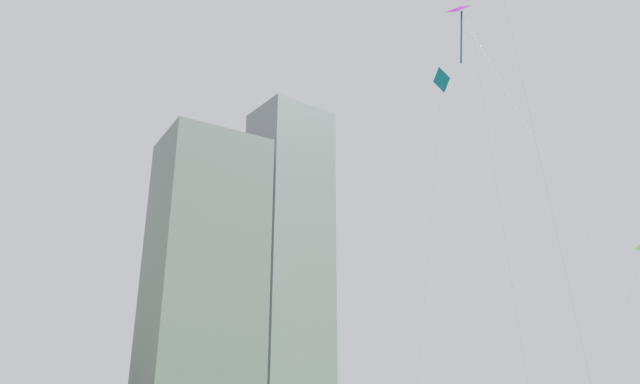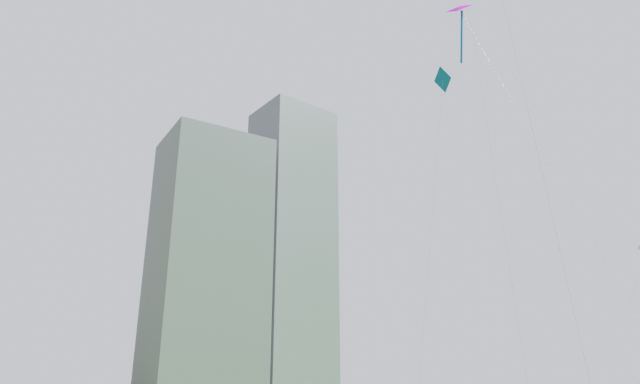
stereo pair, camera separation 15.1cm
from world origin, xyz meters
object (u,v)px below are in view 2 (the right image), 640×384
object	(u,v)px
distant_highrise_0	(207,268)
distant_highrise_1	(290,250)
kite_flying_0	(442,85)
kite_flying_4	(460,14)

from	to	relation	value
distant_highrise_0	distant_highrise_1	size ratio (longest dim) A/B	0.79
kite_flying_0	distant_highrise_1	xyz separation A→B (m)	(43.98, 103.86, 14.03)
distant_highrise_0	kite_flying_4	bearing A→B (deg)	-103.07
kite_flying_0	kite_flying_4	distance (m)	14.85
kite_flying_0	kite_flying_4	size ratio (longest dim) A/B	1.14
kite_flying_4	distant_highrise_1	size ratio (longest dim) A/B	0.30
kite_flying_4	distant_highrise_0	distance (m)	113.94
kite_flying_4	distant_highrise_0	xyz separation A→B (m)	(27.88, 110.12, 8.86)
distant_highrise_0	distant_highrise_1	world-z (taller)	distant_highrise_1
distant_highrise_0	kite_flying_0	bearing A→B (deg)	-99.46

